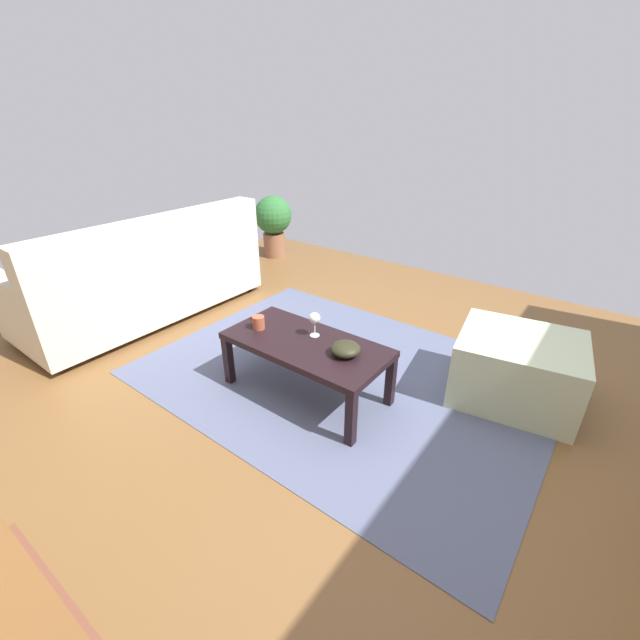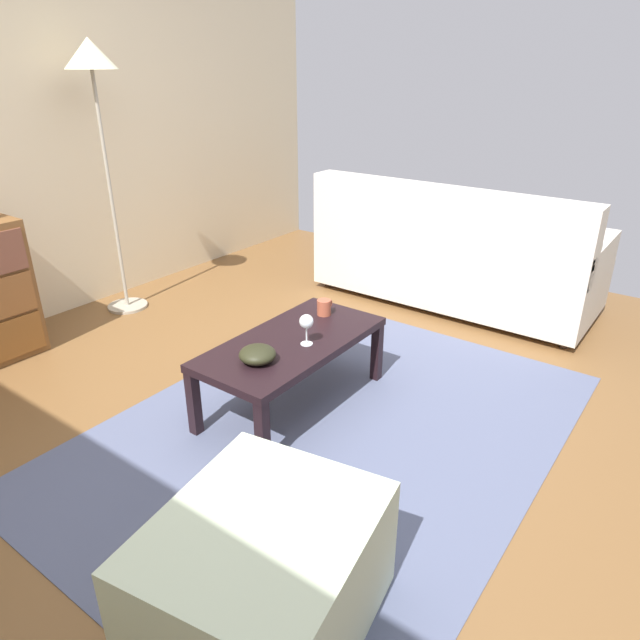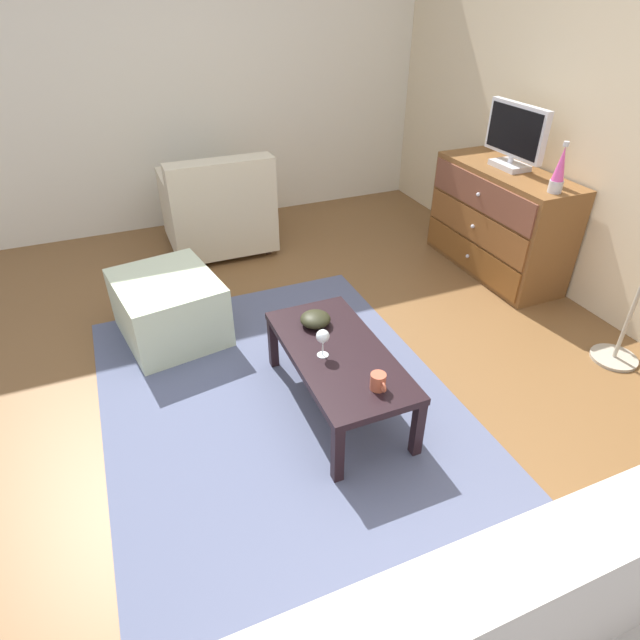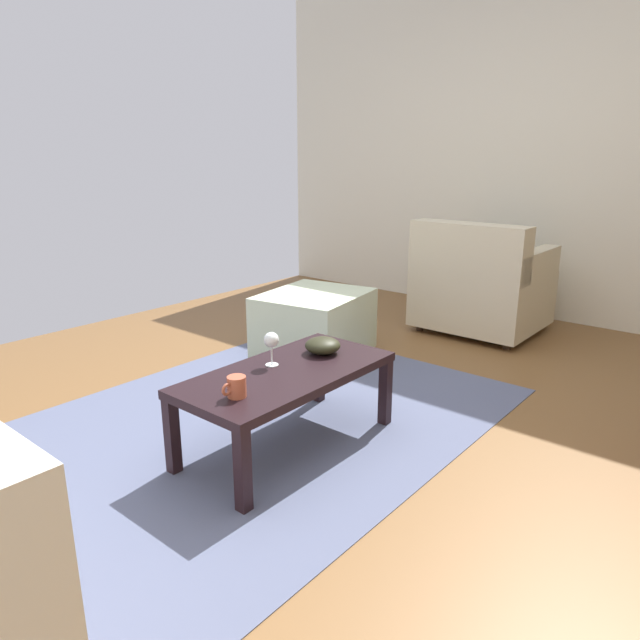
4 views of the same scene
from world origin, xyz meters
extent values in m
cube|color=brown|center=(0.00, 0.00, -0.03)|extent=(5.95, 4.96, 0.05)
cube|color=#505772|center=(0.20, -0.20, 0.00)|extent=(2.60, 1.90, 0.01)
cube|color=black|center=(-0.20, 0.31, 0.17)|extent=(0.05, 0.05, 0.34)
cube|color=black|center=(0.75, 0.31, 0.17)|extent=(0.05, 0.05, 0.34)
cube|color=black|center=(-0.20, -0.12, 0.17)|extent=(0.05, 0.05, 0.34)
cube|color=black|center=(0.75, -0.12, 0.17)|extent=(0.05, 0.05, 0.34)
cube|color=black|center=(0.27, 0.10, 0.36)|extent=(1.01, 0.49, 0.04)
cylinder|color=silver|center=(0.28, 0.01, 0.38)|extent=(0.06, 0.06, 0.00)
cylinder|color=silver|center=(0.28, 0.01, 0.42)|extent=(0.01, 0.01, 0.09)
sphere|color=silver|center=(0.28, 0.01, 0.50)|extent=(0.07, 0.07, 0.07)
cylinder|color=#A54F37|center=(0.62, 0.15, 0.42)|extent=(0.08, 0.08, 0.08)
torus|color=#A54F37|center=(0.67, 0.15, 0.42)|extent=(0.05, 0.01, 0.05)
ellipsoid|color=black|center=(0.00, 0.08, 0.41)|extent=(0.17, 0.17, 0.08)
cylinder|color=#332319|center=(2.47, -0.87, 0.03)|extent=(0.05, 0.05, 0.05)
cylinder|color=#332319|center=(2.47, 0.95, 0.03)|extent=(0.05, 0.05, 0.05)
cylinder|color=#332319|center=(1.78, -0.87, 0.03)|extent=(0.05, 0.05, 0.05)
cylinder|color=#332319|center=(1.78, 0.95, 0.03)|extent=(0.05, 0.05, 0.05)
cube|color=beige|center=(2.13, 0.04, 0.23)|extent=(0.85, 1.98, 0.35)
cube|color=beige|center=(1.80, 0.04, 0.65)|extent=(0.20, 1.98, 0.49)
cube|color=beige|center=(2.13, -0.89, 0.50)|extent=(0.81, 0.12, 0.20)
cube|color=beige|center=(2.13, 0.97, 0.50)|extent=(0.81, 0.12, 0.20)
cube|color=beige|center=(-0.78, -0.64, 0.21)|extent=(0.79, 0.71, 0.42)
cylinder|color=brown|center=(2.33, -1.83, 0.14)|extent=(0.26, 0.26, 0.28)
sphere|color=#2D6B33|center=(2.33, -1.83, 0.50)|extent=(0.44, 0.44, 0.44)
camera|label=1|loc=(-1.11, 1.78, 1.63)|focal=23.42mm
camera|label=2|loc=(-1.69, -1.52, 1.63)|focal=31.91mm
camera|label=3|loc=(2.27, -0.84, 2.03)|focal=29.32mm
camera|label=4|loc=(2.00, 1.73, 1.29)|focal=31.94mm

